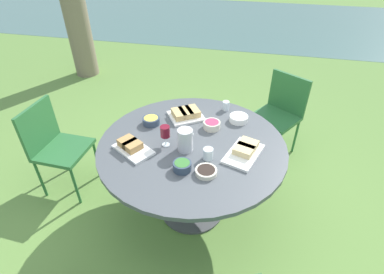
{
  "coord_description": "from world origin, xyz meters",
  "views": [
    {
      "loc": [
        0.41,
        -1.82,
        2.18
      ],
      "look_at": [
        0.0,
        0.0,
        0.82
      ],
      "focal_mm": 28.0,
      "sensor_mm": 36.0,
      "label": 1
    }
  ],
  "objects_px": {
    "dining_table": "(192,153)",
    "water_pitcher": "(185,140)",
    "chair_near_left": "(54,142)",
    "chair_far_back": "(280,109)",
    "wine_glass": "(165,132)"
  },
  "relations": [
    {
      "from": "water_pitcher",
      "to": "wine_glass",
      "type": "relative_size",
      "value": 1.06
    },
    {
      "from": "water_pitcher",
      "to": "wine_glass",
      "type": "xyz_separation_m",
      "value": [
        -0.16,
        0.02,
        0.03
      ]
    },
    {
      "from": "dining_table",
      "to": "chair_near_left",
      "type": "xyz_separation_m",
      "value": [
        -1.31,
        0.05,
        -0.14
      ]
    },
    {
      "from": "dining_table",
      "to": "chair_near_left",
      "type": "distance_m",
      "value": 1.32
    },
    {
      "from": "dining_table",
      "to": "water_pitcher",
      "type": "relative_size",
      "value": 8.14
    },
    {
      "from": "chair_near_left",
      "to": "water_pitcher",
      "type": "relative_size",
      "value": 4.91
    },
    {
      "from": "dining_table",
      "to": "water_pitcher",
      "type": "height_order",
      "value": "water_pitcher"
    },
    {
      "from": "water_pitcher",
      "to": "wine_glass",
      "type": "distance_m",
      "value": 0.17
    },
    {
      "from": "dining_table",
      "to": "wine_glass",
      "type": "height_order",
      "value": "wine_glass"
    },
    {
      "from": "chair_near_left",
      "to": "chair_far_back",
      "type": "bearing_deg",
      "value": 27.46
    },
    {
      "from": "chair_near_left",
      "to": "chair_far_back",
      "type": "height_order",
      "value": "same"
    },
    {
      "from": "dining_table",
      "to": "chair_near_left",
      "type": "relative_size",
      "value": 1.66
    },
    {
      "from": "dining_table",
      "to": "water_pitcher",
      "type": "distance_m",
      "value": 0.22
    },
    {
      "from": "chair_far_back",
      "to": "chair_near_left",
      "type": "bearing_deg",
      "value": -152.54
    },
    {
      "from": "chair_far_back",
      "to": "wine_glass",
      "type": "distance_m",
      "value": 1.53
    }
  ]
}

